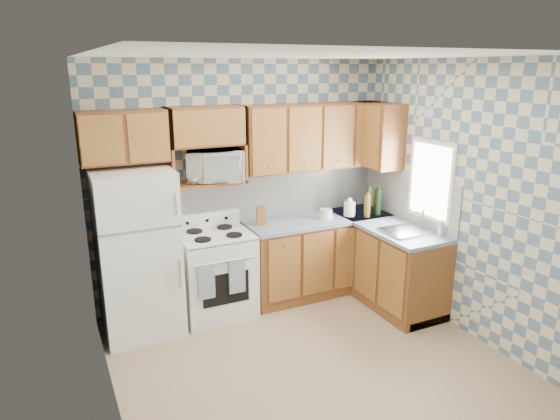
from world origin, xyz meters
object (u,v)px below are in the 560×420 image
at_px(microwave, 216,165).
at_px(electric_kettle, 350,209).
at_px(refrigerator, 137,253).
at_px(stove_body, 216,275).

xyz_separation_m(microwave, electric_kettle, (1.55, -0.23, -0.61)).
bearing_deg(refrigerator, microwave, 12.24).
bearing_deg(electric_kettle, microwave, 171.51).
relative_size(refrigerator, microwave, 2.84).
height_order(refrigerator, microwave, microwave).
distance_m(microwave, electric_kettle, 1.69).
xyz_separation_m(refrigerator, electric_kettle, (2.46, -0.04, 0.16)).
bearing_deg(stove_body, microwave, 59.49).
relative_size(stove_body, electric_kettle, 5.34).
bearing_deg(electric_kettle, refrigerator, 179.18).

